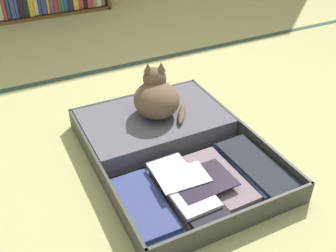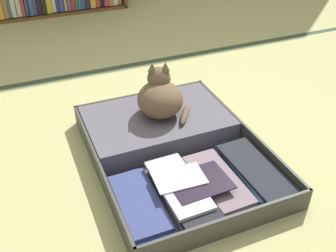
% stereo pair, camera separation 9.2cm
% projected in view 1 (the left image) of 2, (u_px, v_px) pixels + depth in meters
% --- Properties ---
extents(ground_plane, '(10.00, 10.00, 0.00)m').
position_uv_depth(ground_plane, '(187.00, 153.00, 1.83)').
color(ground_plane, tan).
extents(tatami_border, '(4.80, 0.05, 0.00)m').
position_uv_depth(tatami_border, '(114.00, 68.00, 2.56)').
color(tatami_border, '#314834').
rests_on(tatami_border, ground_plane).
extents(open_suitcase, '(0.71, 0.95, 0.10)m').
position_uv_depth(open_suitcase, '(169.00, 144.00, 1.81)').
color(open_suitcase, '#3B3B35').
rests_on(open_suitcase, ground_plane).
extents(black_cat, '(0.30, 0.30, 0.25)m').
position_uv_depth(black_cat, '(157.00, 97.00, 1.87)').
color(black_cat, brown).
rests_on(black_cat, open_suitcase).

